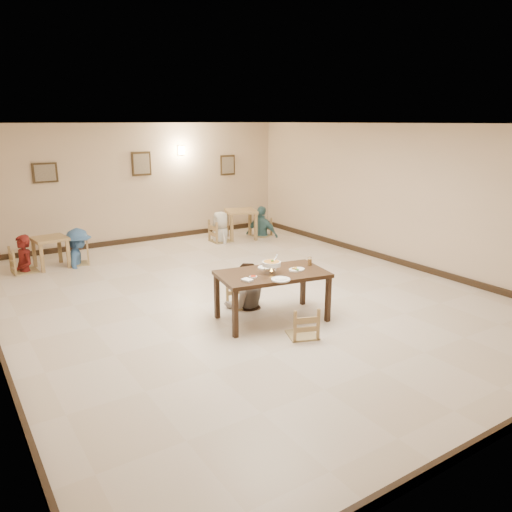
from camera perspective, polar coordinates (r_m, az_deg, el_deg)
floor at (r=9.04m, az=-1.71°, el=-4.50°), size 10.00×10.00×0.00m
ceiling at (r=8.51m, az=-1.87°, el=14.89°), size 10.00×10.00×0.00m
wall_back at (r=13.13m, az=-13.31°, el=8.04°), size 10.00×0.00×10.00m
wall_right at (r=11.23m, az=16.06°, el=6.70°), size 0.00×10.00×10.00m
baseboard_back at (r=13.35m, az=-12.89°, el=1.89°), size 8.00×0.06×0.12m
baseboard_front at (r=5.80m, az=26.17°, el=-17.49°), size 8.00×0.06×0.12m
baseboard_right at (r=11.49m, az=15.44°, el=-0.42°), size 0.06×10.00×0.12m
picture_a at (r=12.48m, az=-22.97°, el=8.75°), size 0.55×0.04×0.45m
picture_b at (r=13.08m, az=-12.96°, el=10.24°), size 0.50×0.04×0.60m
picture_c at (r=14.15m, az=-3.26°, el=10.33°), size 0.45×0.04×0.55m
wall_sconce at (r=13.48m, az=-8.57°, el=11.87°), size 0.16×0.05×0.22m
main_table at (r=7.74m, az=1.86°, el=-2.45°), size 1.80×1.21×0.78m
chair_far at (r=8.41m, az=-1.75°, el=-2.87°), size 0.41×0.41×0.88m
chair_near at (r=7.26m, az=5.38°, el=-5.86°), size 0.42×0.42×0.89m
main_diner at (r=8.28m, az=-1.22°, el=-0.80°), size 0.88×0.76×1.53m
curry_warmer at (r=7.63m, az=1.78°, el=-0.90°), size 0.32×0.29×0.26m
rice_plate_far at (r=7.95m, az=1.30°, el=-1.25°), size 0.32×0.32×0.07m
rice_plate_near at (r=7.34m, az=2.85°, el=-2.68°), size 0.28×0.28×0.06m
fried_plate at (r=7.83m, az=4.69°, el=-1.51°), size 0.26×0.26×0.06m
chili_dish at (r=7.46m, az=-0.33°, el=-2.38°), size 0.12×0.12×0.02m
napkin_cutlery at (r=7.30m, az=-1.00°, el=-2.76°), size 0.17×0.25×0.03m
drink_glass at (r=8.11m, az=6.16°, el=-0.64°), size 0.07×0.07×0.14m
bg_table_left at (r=11.46m, az=-22.48°, el=1.34°), size 0.73×0.73×0.66m
bg_table_right at (r=13.26m, az=-1.73°, el=4.68°), size 0.97×0.97×0.76m
bg_chair_ll at (r=11.34m, az=-25.14°, el=0.79°), size 0.48×0.48×1.02m
bg_chair_lr at (r=11.53m, az=-19.71°, el=1.27°), size 0.42×0.42×0.90m
bg_chair_rl at (r=12.95m, az=-4.07°, el=3.96°), size 0.50×0.50×1.07m
bg_chair_rr at (r=13.57m, az=0.68°, el=4.21°), size 0.43×0.43×0.92m
bg_diner_a at (r=11.28m, az=-25.30°, el=2.16°), size 0.50×0.64×1.57m
bg_diner_b at (r=11.46m, az=-19.86°, el=2.95°), size 0.89×1.16×1.59m
bg_diner_c at (r=12.90m, az=-4.09°, el=5.09°), size 0.63×0.85×1.58m
bg_diner_d at (r=13.51m, az=0.68°, el=5.70°), size 0.82×1.03×1.63m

